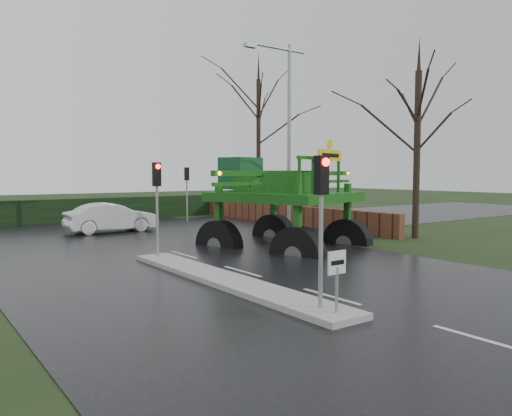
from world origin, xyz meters
TOP-DOWN VIEW (x-y plane):
  - ground at (0.00, 0.00)m, footprint 140.00×140.00m
  - road_main at (0.00, 10.00)m, footprint 14.00×80.00m
  - road_cross at (0.00, 16.00)m, footprint 80.00×12.00m
  - median_island at (-1.30, 3.00)m, footprint 1.20×10.00m
  - hedge_row at (0.00, 24.00)m, footprint 44.00×0.90m
  - brick_wall at (10.50, 16.00)m, footprint 0.40×20.00m
  - keep_left_sign at (-1.30, -1.50)m, footprint 0.50×0.07m
  - traffic_signal_near at (-1.30, -1.01)m, footprint 0.26×0.33m
  - traffic_signal_mid at (-1.30, 7.49)m, footprint 0.26×0.33m
  - traffic_signal_far at (6.50, 20.01)m, footprint 0.26×0.33m
  - street_light_right at (8.19, 12.00)m, footprint 3.85×0.30m
  - tree_right_near at (11.50, 6.00)m, footprint 5.60×5.60m
  - tree_right_far at (13.00, 21.00)m, footprint 7.00×7.00m
  - crop_sprayer at (3.43, 5.65)m, footprint 9.73×7.33m
  - white_sedan at (0.33, 16.86)m, footprint 4.72×1.71m

SIDE VIEW (x-z plane):
  - ground at x=0.00m, z-range 0.00..0.00m
  - white_sedan at x=0.33m, z-range -0.77..0.77m
  - road_main at x=0.00m, z-range -0.01..0.01m
  - road_cross at x=0.00m, z-range 0.00..0.02m
  - median_island at x=-1.30m, z-range 0.01..0.17m
  - brick_wall at x=10.50m, z-range 0.00..1.20m
  - hedge_row at x=0.00m, z-range 0.00..1.50m
  - keep_left_sign at x=-1.30m, z-range 0.38..1.73m
  - traffic_signal_near at x=-1.30m, z-range 0.83..4.35m
  - traffic_signal_mid at x=-1.30m, z-range 0.83..4.35m
  - traffic_signal_far at x=6.50m, z-range 0.83..4.35m
  - crop_sprayer at x=3.43m, z-range -0.15..5.48m
  - tree_right_near at x=11.50m, z-range 0.38..10.02m
  - street_light_right at x=8.19m, z-range 0.99..10.99m
  - tree_right_far at x=13.00m, z-range 0.47..12.52m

